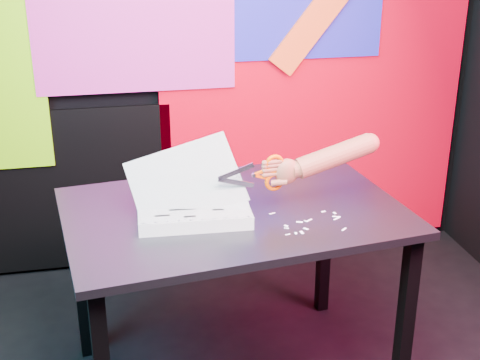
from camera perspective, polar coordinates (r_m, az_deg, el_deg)
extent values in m
cube|color=black|center=(3.29, -4.67, 14.74)|extent=(3.00, 0.01, 2.70)
cube|color=red|center=(3.50, 6.34, 6.76)|extent=(1.60, 0.02, 1.60)
cube|color=#CD2B93|center=(3.22, -9.11, 14.38)|extent=(0.95, 0.02, 0.80)
cube|color=black|center=(3.49, -16.46, -1.06)|extent=(1.30, 0.02, 0.85)
cube|color=black|center=(2.84, -13.46, -8.28)|extent=(0.06, 0.06, 0.72)
cube|color=black|center=(2.58, 13.92, -11.74)|extent=(0.06, 0.06, 0.72)
cube|color=black|center=(3.09, 7.21, -5.15)|extent=(0.06, 0.06, 0.72)
cube|color=black|center=(2.45, -0.55, -2.79)|extent=(1.31, 0.95, 0.03)
cube|color=silver|center=(2.39, -4.01, -2.60)|extent=(0.40, 0.31, 0.05)
cube|color=white|center=(2.38, -4.02, -2.07)|extent=(0.40, 0.31, 0.00)
cube|color=white|center=(2.37, -4.02, -1.97)|extent=(0.39, 0.29, 0.12)
cube|color=white|center=(2.38, -4.33, -1.31)|extent=(0.40, 0.25, 0.21)
cube|color=white|center=(2.37, -4.65, -0.15)|extent=(0.43, 0.21, 0.29)
cylinder|color=#27272F|center=(2.25, -8.24, -3.67)|extent=(0.01, 0.01, 0.00)
cylinder|color=#27272F|center=(2.25, -7.23, -3.61)|extent=(0.01, 0.01, 0.00)
cylinder|color=#27272F|center=(2.25, -6.23, -3.55)|extent=(0.01, 0.01, 0.00)
cylinder|color=#27272F|center=(2.25, -5.23, -3.49)|extent=(0.01, 0.01, 0.00)
cylinder|color=#27272F|center=(2.25, -4.23, -3.43)|extent=(0.01, 0.01, 0.00)
cylinder|color=#27272F|center=(2.26, -3.23, -3.37)|extent=(0.01, 0.01, 0.00)
cylinder|color=#27272F|center=(2.26, -2.24, -3.31)|extent=(0.01, 0.01, 0.00)
cylinder|color=#27272F|center=(2.26, -1.25, -3.25)|extent=(0.01, 0.01, 0.00)
cylinder|color=#27272F|center=(2.27, -0.26, -3.18)|extent=(0.01, 0.01, 0.00)
cylinder|color=#27272F|center=(2.28, 0.72, -3.12)|extent=(0.01, 0.01, 0.00)
cylinder|color=#27272F|center=(2.49, -8.35, -1.06)|extent=(0.01, 0.01, 0.00)
cylinder|color=#27272F|center=(2.49, -7.44, -1.01)|extent=(0.01, 0.01, 0.00)
cylinder|color=#27272F|center=(2.49, -6.54, -0.96)|extent=(0.01, 0.01, 0.00)
cylinder|color=#27272F|center=(2.49, -5.64, -0.90)|extent=(0.01, 0.01, 0.00)
cylinder|color=#27272F|center=(2.49, -4.73, -0.85)|extent=(0.01, 0.01, 0.00)
cylinder|color=#27272F|center=(2.50, -3.83, -0.80)|extent=(0.01, 0.01, 0.00)
cylinder|color=#27272F|center=(2.50, -2.94, -0.75)|extent=(0.01, 0.01, 0.00)
cylinder|color=#27272F|center=(2.50, -2.04, -0.70)|extent=(0.01, 0.01, 0.00)
cylinder|color=#27272F|center=(2.51, -1.15, -0.64)|extent=(0.01, 0.01, 0.00)
cylinder|color=#27272F|center=(2.51, -0.26, -0.59)|extent=(0.01, 0.01, 0.00)
cube|color=black|center=(2.42, -6.31, -1.68)|extent=(0.07, 0.01, 0.00)
cube|color=black|center=(2.40, -3.60, -1.71)|extent=(0.05, 0.01, 0.00)
cube|color=black|center=(2.33, -4.94, -2.51)|extent=(0.09, 0.02, 0.00)
cube|color=black|center=(2.33, -1.87, -2.53)|extent=(0.04, 0.01, 0.00)
cube|color=black|center=(2.29, -6.66, -3.04)|extent=(0.05, 0.01, 0.00)
cube|color=black|center=(2.45, -2.99, -1.19)|extent=(0.06, 0.01, 0.00)
cube|color=black|center=(2.28, -4.31, -3.11)|extent=(0.04, 0.01, 0.00)
cube|color=silver|center=(2.33, -0.34, 0.70)|extent=(0.13, 0.02, 0.06)
cube|color=silver|center=(2.34, -0.34, -0.20)|extent=(0.13, 0.02, 0.06)
cylinder|color=silver|center=(2.35, 1.16, 0.42)|extent=(0.01, 0.01, 0.01)
cube|color=#DD4700|center=(2.36, 1.70, 0.29)|extent=(0.05, 0.01, 0.02)
cube|color=#DD4700|center=(2.36, 1.71, 0.66)|extent=(0.05, 0.01, 0.02)
torus|color=#DD4700|center=(2.36, 2.96, 1.38)|extent=(0.07, 0.02, 0.07)
torus|color=#DD4700|center=(2.39, 2.93, -0.14)|extent=(0.07, 0.02, 0.07)
ellipsoid|color=brown|center=(2.39, 4.02, 0.73)|extent=(0.09, 0.05, 0.10)
cylinder|color=brown|center=(2.38, 2.94, 0.53)|extent=(0.07, 0.02, 0.02)
cylinder|color=brown|center=(2.37, 2.95, 0.91)|extent=(0.07, 0.02, 0.02)
cylinder|color=brown|center=(2.36, 2.96, 1.26)|extent=(0.06, 0.02, 0.02)
cylinder|color=brown|center=(2.36, 2.97, 1.56)|extent=(0.06, 0.02, 0.02)
cylinder|color=brown|center=(2.38, 3.34, -0.21)|extent=(0.06, 0.03, 0.03)
cylinder|color=brown|center=(2.40, 5.04, 0.94)|extent=(0.06, 0.07, 0.06)
cylinder|color=brown|center=(2.44, 8.07, 2.05)|extent=(0.30, 0.10, 0.15)
sphere|color=brown|center=(2.49, 11.00, 3.11)|extent=(0.07, 0.07, 0.07)
cube|color=white|center=(2.26, 4.10, -4.65)|extent=(0.02, 0.01, 0.00)
cube|color=white|center=(2.32, 3.96, -3.92)|extent=(0.02, 0.02, 0.00)
cube|color=white|center=(2.36, 5.64, -3.51)|extent=(0.01, 0.02, 0.00)
cube|color=white|center=(2.39, 8.25, -3.28)|extent=(0.03, 0.02, 0.00)
cube|color=white|center=(2.44, 7.14, -2.68)|extent=(0.02, 0.01, 0.00)
cube|color=white|center=(2.28, 5.30, -4.47)|extent=(0.01, 0.02, 0.00)
cube|color=white|center=(2.35, 5.09, -3.59)|extent=(0.02, 0.02, 0.00)
cube|color=white|center=(2.31, 3.99, -4.12)|extent=(0.02, 0.01, 0.00)
cube|color=white|center=(2.32, 8.88, -4.17)|extent=(0.02, 0.02, 0.00)
cube|color=white|center=(2.37, 5.95, -3.42)|extent=(0.03, 0.02, 0.00)
cube|color=white|center=(2.27, 4.79, -4.55)|extent=(0.01, 0.02, 0.00)
cube|color=white|center=(2.44, 8.08, -2.81)|extent=(0.01, 0.02, 0.00)
cube|color=white|center=(2.41, 2.76, -2.87)|extent=(0.02, 0.01, 0.00)
cube|color=white|center=(2.31, 5.65, -4.16)|extent=(0.02, 0.02, 0.00)
cube|color=white|center=(2.41, 8.22, -3.11)|extent=(0.03, 0.02, 0.00)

